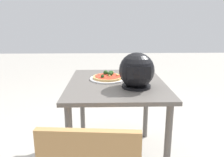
{
  "coord_description": "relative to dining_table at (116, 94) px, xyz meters",
  "views": [
    {
      "loc": [
        0.09,
        1.84,
        1.27
      ],
      "look_at": [
        0.04,
        -0.04,
        0.78
      ],
      "focal_mm": 36.01,
      "sensor_mm": 36.0,
      "label": 1
    }
  ],
  "objects": [
    {
      "name": "pizza",
      "position": [
        0.07,
        -0.1,
        0.13
      ],
      "size": [
        0.26,
        0.26,
        0.06
      ],
      "color": "tan",
      "rests_on": "pizza_plate"
    },
    {
      "name": "motorcycle_helmet",
      "position": [
        -0.15,
        0.16,
        0.24
      ],
      "size": [
        0.28,
        0.28,
        0.28
      ],
      "color": "black",
      "rests_on": "dining_table"
    },
    {
      "name": "pizza_plate",
      "position": [
        0.07,
        -0.09,
        0.11
      ],
      "size": [
        0.32,
        0.32,
        0.01
      ],
      "primitive_type": "cylinder",
      "color": "white",
      "rests_on": "dining_table"
    },
    {
      "name": "dining_table",
      "position": [
        0.0,
        0.0,
        0.0
      ],
      "size": [
        0.81,
        0.99,
        0.76
      ],
      "color": "#5B5651",
      "rests_on": "ground"
    }
  ]
}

